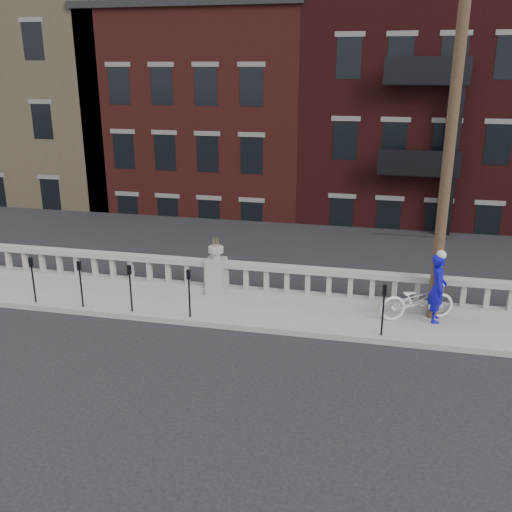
# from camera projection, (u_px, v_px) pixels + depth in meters

# --- Properties ---
(ground) EXTENTS (120.00, 120.00, 0.00)m
(ground) POSITION_uv_depth(u_px,v_px,m) (170.00, 360.00, 13.54)
(ground) COLOR black
(ground) RESTS_ON ground
(sidewalk) EXTENTS (32.00, 2.20, 0.15)m
(sidewalk) POSITION_uv_depth(u_px,v_px,m) (208.00, 308.00, 16.30)
(sidewalk) COLOR gray
(sidewalk) RESTS_ON ground
(balustrade) EXTENTS (28.00, 0.34, 1.03)m
(balustrade) POSITION_uv_depth(u_px,v_px,m) (217.00, 278.00, 17.00)
(balustrade) COLOR gray
(balustrade) RESTS_ON sidewalk
(planter_pedestal) EXTENTS (0.55, 0.55, 1.76)m
(planter_pedestal) POSITION_uv_depth(u_px,v_px,m) (216.00, 272.00, 16.94)
(planter_pedestal) COLOR gray
(planter_pedestal) RESTS_ON sidewalk
(lower_level) EXTENTS (80.00, 44.00, 20.80)m
(lower_level) POSITION_uv_depth(u_px,v_px,m) (315.00, 137.00, 33.93)
(lower_level) COLOR #605E59
(lower_level) RESTS_ON ground
(utility_pole) EXTENTS (1.60, 0.28, 10.00)m
(utility_pole) POSITION_uv_depth(u_px,v_px,m) (452.00, 127.00, 13.94)
(utility_pole) COLOR #422D1E
(utility_pole) RESTS_ON sidewalk
(parking_meter_a) EXTENTS (0.10, 0.09, 1.36)m
(parking_meter_a) POSITION_uv_depth(u_px,v_px,m) (32.00, 275.00, 16.24)
(parking_meter_a) COLOR black
(parking_meter_a) RESTS_ON sidewalk
(parking_meter_b) EXTENTS (0.10, 0.09, 1.36)m
(parking_meter_b) POSITION_uv_depth(u_px,v_px,m) (80.00, 279.00, 15.93)
(parking_meter_b) COLOR black
(parking_meter_b) RESTS_ON sidewalk
(parking_meter_c) EXTENTS (0.10, 0.09, 1.36)m
(parking_meter_c) POSITION_uv_depth(u_px,v_px,m) (130.00, 283.00, 15.62)
(parking_meter_c) COLOR black
(parking_meter_c) RESTS_ON sidewalk
(parking_meter_d) EXTENTS (0.10, 0.09, 1.36)m
(parking_meter_d) POSITION_uv_depth(u_px,v_px,m) (189.00, 288.00, 15.27)
(parking_meter_d) COLOR black
(parking_meter_d) RESTS_ON sidewalk
(parking_meter_e) EXTENTS (0.10, 0.09, 1.36)m
(parking_meter_e) POSITION_uv_depth(u_px,v_px,m) (384.00, 304.00, 14.21)
(parking_meter_e) COLOR black
(parking_meter_e) RESTS_ON sidewalk
(bicycle) EXTENTS (2.16, 1.41, 1.07)m
(bicycle) POSITION_uv_depth(u_px,v_px,m) (417.00, 300.00, 15.27)
(bicycle) COLOR white
(bicycle) RESTS_ON sidewalk
(cyclist) EXTENTS (0.45, 0.69, 1.87)m
(cyclist) POSITION_uv_depth(u_px,v_px,m) (438.00, 288.00, 15.03)
(cyclist) COLOR #0F0BA8
(cyclist) RESTS_ON sidewalk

